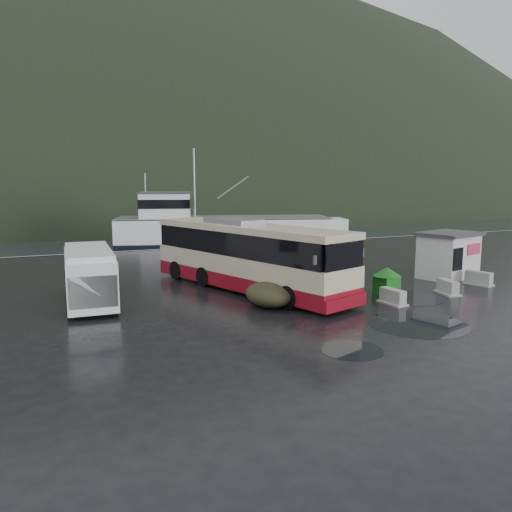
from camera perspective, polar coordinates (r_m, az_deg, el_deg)
name	(u,v)px	position (r m, az deg, el deg)	size (l,w,h in m)	color
ground	(270,300)	(24.38, 1.66, -5.01)	(160.00, 160.00, 0.00)	black
harbor_water	(86,204)	(132.01, -18.83, 5.63)	(300.00, 180.00, 0.02)	black
quay_edge	(172,249)	(43.07, -9.54, 0.82)	(160.00, 0.60, 1.50)	#999993
headland	(84,192)	(272.30, -19.02, 6.91)	(780.00, 540.00, 570.00)	black
coach_bus	(247,289)	(26.60, -1.01, -3.85)	(3.26, 13.19, 3.74)	#C1B592
white_van	(91,303)	(24.87, -18.37, -5.17)	(2.17, 6.32, 2.64)	white
waste_bin_left	(386,295)	(26.18, 14.64, -4.34)	(1.03, 1.03, 1.43)	#116414
waste_bin_right	(297,297)	(25.01, 4.72, -4.68)	(1.13, 1.13, 1.58)	#116414
dome_tent	(269,306)	(23.18, 1.46, -5.72)	(1.99, 2.78, 1.09)	#31311D
ticket_kiosk	(447,278)	(31.86, 20.99, -2.35)	(3.51, 2.66, 2.74)	silver
jersey_barrier_a	(447,294)	(27.35, 21.03, -4.08)	(0.72, 1.44, 0.72)	#999993
jersey_barrier_b	(392,304)	(24.38, 15.31, -5.31)	(0.72, 1.44, 0.72)	#999993
jersey_barrier_c	(478,285)	(30.40, 24.05, -3.03)	(0.76, 1.51, 0.76)	#999993
fishing_trawler	(224,235)	(53.20, -3.71, 2.38)	(26.18, 5.74, 10.47)	white
puddles	(392,303)	(24.52, 15.24, -5.22)	(10.69, 13.47, 0.01)	black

